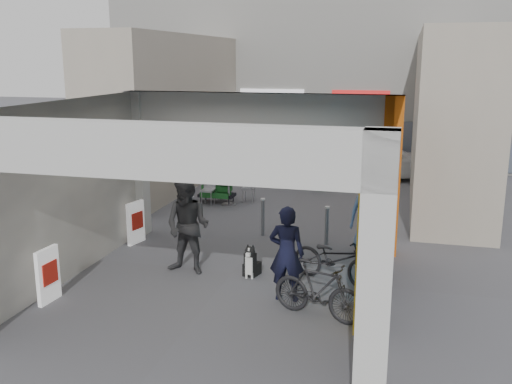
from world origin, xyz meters
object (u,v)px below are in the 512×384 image
(border_collie, at_px, (251,263))
(man_elderly, at_px, (370,213))
(man_crates, at_px, (298,161))
(cafe_set, at_px, (228,192))
(white_van, at_px, (379,158))
(man_with_dog, at_px, (287,254))
(bicycle_front, at_px, (335,259))
(bicycle_rear, at_px, (318,290))
(produce_stand, at_px, (217,193))
(man_back_turned, at_px, (188,226))

(border_collie, relative_size, man_elderly, 0.38)
(man_elderly, xyz_separation_m, man_crates, (-2.79, 6.20, -0.02))
(cafe_set, height_order, white_van, white_van)
(man_with_dog, bearing_deg, cafe_set, -64.87)
(man_with_dog, xyz_separation_m, white_van, (1.05, 11.21, -0.12))
(bicycle_front, height_order, bicycle_rear, bicycle_rear)
(bicycle_front, relative_size, white_van, 0.41)
(produce_stand, height_order, man_back_turned, man_back_turned)
(man_with_dog, height_order, bicycle_rear, man_with_dog)
(produce_stand, xyz_separation_m, man_with_dog, (3.48, -6.45, 0.59))
(cafe_set, distance_m, border_collie, 6.07)
(white_van, bearing_deg, bicycle_front, 160.66)
(man_with_dog, height_order, man_elderly, man_elderly)
(produce_stand, height_order, white_van, white_van)
(bicycle_rear, bearing_deg, man_crates, 30.25)
(produce_stand, xyz_separation_m, bicycle_front, (4.22, -5.43, 0.20))
(man_elderly, distance_m, bicycle_rear, 3.69)
(border_collie, distance_m, man_with_dog, 1.41)
(man_back_turned, bearing_deg, bicycle_front, 9.91)
(man_with_dog, relative_size, man_crates, 0.98)
(cafe_set, bearing_deg, man_back_turned, -80.31)
(cafe_set, distance_m, man_crates, 3.19)
(man_back_turned, bearing_deg, bicycle_rear, -20.41)
(man_elderly, bearing_deg, produce_stand, 133.91)
(produce_stand, relative_size, man_back_turned, 0.54)
(bicycle_front, height_order, white_van, white_van)
(man_back_turned, relative_size, bicycle_front, 1.07)
(cafe_set, bearing_deg, bicycle_front, -54.71)
(produce_stand, height_order, man_elderly, man_elderly)
(border_collie, relative_size, man_with_dog, 0.39)
(man_elderly, bearing_deg, cafe_set, 131.28)
(bicycle_front, bearing_deg, white_van, 20.97)
(produce_stand, xyz_separation_m, man_back_turned, (1.29, -5.65, 0.70))
(man_back_turned, relative_size, man_crates, 1.10)
(produce_stand, distance_m, man_elderly, 5.89)
(man_elderly, relative_size, bicycle_front, 1.00)
(cafe_set, height_order, man_crates, man_crates)
(cafe_set, height_order, bicycle_rear, bicycle_rear)
(man_crates, bearing_deg, man_with_dog, 82.87)
(man_crates, bearing_deg, cafe_set, 42.01)
(cafe_set, bearing_deg, bicycle_rear, -61.76)
(white_van, bearing_deg, produce_stand, 118.77)
(man_with_dog, bearing_deg, bicycle_rear, 137.47)
(cafe_set, height_order, produce_stand, cafe_set)
(border_collie, bearing_deg, produce_stand, 130.66)
(produce_stand, relative_size, bicycle_front, 0.58)
(man_with_dog, xyz_separation_m, man_back_turned, (-2.19, 0.80, 0.11))
(man_with_dog, height_order, bicycle_front, man_with_dog)
(produce_stand, distance_m, bicycle_front, 6.88)
(produce_stand, bearing_deg, man_with_dog, -71.87)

